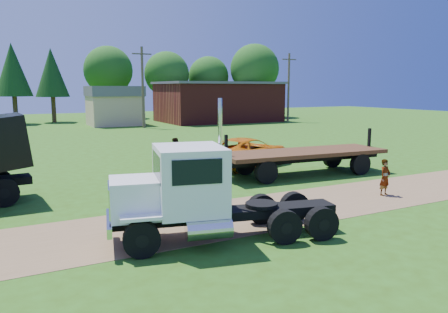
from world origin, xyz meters
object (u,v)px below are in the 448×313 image
orange_pickup (247,152)px  spectator_a (385,177)px  white_semi_tractor (193,193)px  flatbed_trailer (303,156)px

orange_pickup → spectator_a: orange_pickup is taller
spectator_a → white_semi_tractor: bearing=179.1°
flatbed_trailer → spectator_a: 5.15m
spectator_a → flatbed_trailer: bearing=84.5°
orange_pickup → flatbed_trailer: size_ratio=0.66×
flatbed_trailer → spectator_a: size_ratio=5.90×
white_semi_tractor → flatbed_trailer: (9.00, 6.43, -0.45)m
white_semi_tractor → orange_pickup: (7.78, 10.01, -0.59)m
orange_pickup → white_semi_tractor: bearing=119.1°
orange_pickup → spectator_a: (1.52, -8.71, -0.06)m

